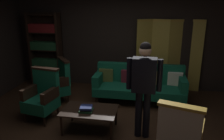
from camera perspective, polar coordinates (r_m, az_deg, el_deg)
The scene contains 13 objects.
ground_plane at distance 4.29m, azimuth -1.92°, elevation -15.38°, with size 10.00×10.00×0.00m, color #331E11.
back_wall at distance 6.11m, azimuth 2.70°, elevation 8.48°, with size 7.20×0.10×2.80m, color black.
folding_screen at distance 6.05m, azimuth 14.24°, elevation 3.91°, with size 1.71×0.34×1.90m.
bookshelf at distance 6.55m, azimuth -16.73°, elevation 5.55°, with size 0.90×0.32×2.05m.
velvet_couch at distance 5.33m, azimuth 7.07°, elevation -3.37°, with size 2.12×0.78×0.88m.
coffee_table at distance 4.15m, azimuth -5.80°, elevation -10.72°, with size 1.00×0.64×0.42m.
armchair_gilt_accent at distance 3.39m, azimuth 17.14°, elevation -15.97°, with size 0.72×0.72×1.04m.
armchair_wing_left at distance 5.41m, azimuth -13.76°, elevation -3.07°, with size 0.81×0.81×1.04m.
armchair_wing_right at distance 4.72m, azimuth -17.52°, elevation -6.36°, with size 0.67×0.67×1.04m.
standing_figure at distance 3.72m, azimuth 8.23°, elevation -3.14°, with size 0.59×0.24×1.70m.
book_green_cloth at distance 4.07m, azimuth -6.66°, elevation -10.33°, with size 0.23×0.20×0.03m, color #1E4C28.
book_black_cloth at distance 4.06m, azimuth -6.67°, elevation -9.96°, with size 0.21×0.16×0.03m, color black.
book_navy_cloth at distance 4.04m, azimuth -6.69°, elevation -9.54°, with size 0.21×0.19×0.04m, color navy.
Camera 1 is at (0.76, -3.55, 2.29)m, focal length 35.45 mm.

